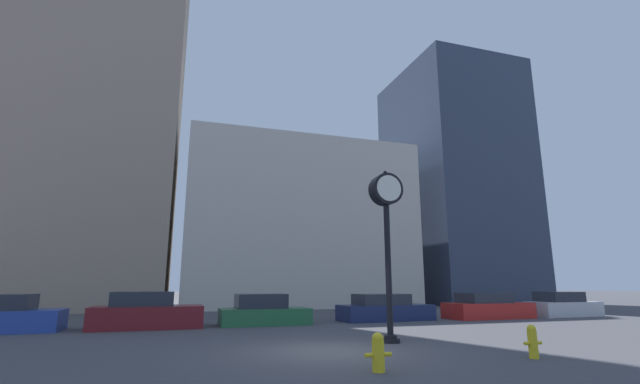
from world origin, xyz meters
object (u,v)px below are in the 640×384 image
at_px(car_maroon, 147,313).
at_px(fire_hydrant_near, 533,341).
at_px(car_green, 264,312).
at_px(car_silver, 562,306).
at_px(car_red, 487,308).
at_px(car_blue, 2,316).
at_px(fire_hydrant_far, 378,352).
at_px(car_navy, 385,309).
at_px(street_clock, 387,215).

relative_size(car_maroon, fire_hydrant_near, 5.47).
relative_size(car_green, car_silver, 0.98).
relative_size(car_green, car_red, 0.85).
bearing_deg(car_blue, fire_hydrant_near, -37.08).
bearing_deg(fire_hydrant_far, car_green, 91.91).
bearing_deg(car_maroon, car_silver, -0.34).
relative_size(car_green, car_navy, 0.83).
bearing_deg(car_green, car_maroon, -178.98).
relative_size(car_red, fire_hydrant_near, 5.88).
height_order(car_maroon, car_green, car_maroon).
bearing_deg(fire_hydrant_near, car_blue, 143.85).
distance_m(car_green, car_red, 11.68).
xyz_separation_m(car_maroon, car_red, (16.45, 0.08, -0.07)).
bearing_deg(car_blue, car_red, -1.01).
relative_size(car_blue, car_navy, 0.83).
height_order(car_blue, car_silver, car_blue).
distance_m(street_clock, car_red, 11.84).
bearing_deg(car_green, fire_hydrant_near, -67.04).
relative_size(car_navy, car_silver, 1.17).
relative_size(car_blue, car_maroon, 0.91).
relative_size(car_red, car_silver, 1.15).
distance_m(street_clock, car_silver, 16.01).
xyz_separation_m(car_blue, car_silver, (26.41, 0.02, -0.02)).
height_order(car_green, car_red, car_green).
bearing_deg(fire_hydrant_far, street_clock, 59.90).
relative_size(street_clock, car_blue, 1.38).
relative_size(car_navy, fire_hydrant_near, 6.01).
xyz_separation_m(street_clock, car_green, (-2.63, 6.91, -3.36)).
bearing_deg(car_maroon, car_green, 1.01).
height_order(car_blue, car_navy, car_blue).
distance_m(car_maroon, fire_hydrant_near, 13.96).
relative_size(street_clock, car_silver, 1.35).
height_order(car_blue, fire_hydrant_near, car_blue).
bearing_deg(car_red, car_navy, 173.81).
bearing_deg(fire_hydrant_far, car_red, 43.52).
xyz_separation_m(car_green, fire_hydrant_near, (4.59, -10.49, -0.15)).
height_order(street_clock, car_red, street_clock).
xyz_separation_m(street_clock, car_red, (9.06, 6.85, -3.37)).
height_order(street_clock, car_navy, street_clock).
distance_m(car_maroon, car_navy, 10.81).
relative_size(car_maroon, fire_hydrant_far, 5.55).
distance_m(car_blue, car_green, 9.73).
height_order(car_silver, fire_hydrant_near, car_silver).
height_order(car_green, car_navy, car_green).
xyz_separation_m(car_maroon, fire_hydrant_far, (5.13, -10.67, -0.22)).
xyz_separation_m(car_blue, fire_hydrant_near, (14.32, -10.46, -0.18)).
height_order(car_navy, car_silver, car_silver).
bearing_deg(fire_hydrant_near, car_red, 55.80).
bearing_deg(fire_hydrant_near, street_clock, 118.77).
height_order(car_navy, fire_hydrant_near, car_navy).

